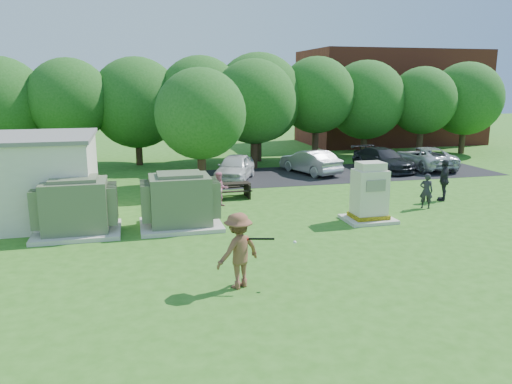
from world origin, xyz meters
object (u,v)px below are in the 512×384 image
object	(u,v)px
car_silver_a	(310,162)
car_dark	(383,160)
picnic_table	(232,189)
car_white	(235,167)
person_by_generator	(426,191)
transformer_left	(76,208)
person_walking_right	(444,180)
person_at_picnic	(220,189)
generator_cabinet	(369,195)
car_silver_b	(424,158)
batter	(238,251)
transformer_right	(180,202)

from	to	relation	value
car_silver_a	car_dark	size ratio (longest dim) A/B	0.91
picnic_table	car_white	distance (m)	4.29
car_white	car_dark	xyz separation A→B (m)	(9.47, 0.82, -0.03)
person_by_generator	car_silver_a	world-z (taller)	person_by_generator
transformer_left	person_walking_right	xyz separation A→B (m)	(15.85, 1.36, -0.02)
transformer_left	person_at_picnic	world-z (taller)	transformer_left
car_dark	car_silver_a	bearing A→B (deg)	169.55
generator_cabinet	picnic_table	distance (m)	6.86
transformer_left	person_by_generator	distance (m)	14.26
car_silver_a	car_silver_b	world-z (taller)	car_silver_a
picnic_table	car_silver_a	bearing A→B (deg)	41.72
batter	car_silver_a	size ratio (longest dim) A/B	0.47
transformer_left	batter	xyz separation A→B (m)	(4.63, -6.07, 0.05)
transformer_right	person_at_picnic	distance (m)	3.42
transformer_right	generator_cabinet	bearing A→B (deg)	-7.66
person_at_picnic	car_silver_a	distance (m)	9.35
person_walking_right	car_dark	size ratio (longest dim) A/B	0.40
person_walking_right	car_silver_b	distance (m)	8.90
car_white	batter	bearing A→B (deg)	-77.40
person_by_generator	car_silver_b	size ratio (longest dim) A/B	0.31
person_at_picnic	car_dark	bearing A→B (deg)	23.45
car_silver_a	car_dark	bearing A→B (deg)	160.27
transformer_left	car_white	world-z (taller)	transformer_left
transformer_left	generator_cabinet	bearing A→B (deg)	-5.08
car_white	car_silver_a	bearing A→B (deg)	35.30
generator_cabinet	person_at_picnic	bearing A→B (deg)	144.52
picnic_table	car_white	size ratio (longest dim) A/B	0.39
batter	car_silver_b	world-z (taller)	batter
picnic_table	car_silver_a	distance (m)	7.70
transformer_left	batter	bearing A→B (deg)	-52.67
car_silver_a	person_at_picnic	bearing A→B (deg)	27.07
picnic_table	car_silver_b	bearing A→B (deg)	20.67
person_by_generator	person_at_picnic	bearing A→B (deg)	11.19
generator_cabinet	picnic_table	world-z (taller)	generator_cabinet
picnic_table	car_dark	distance (m)	11.58
batter	picnic_table	bearing A→B (deg)	-127.45
person_by_generator	car_dark	world-z (taller)	person_by_generator
person_by_generator	car_silver_b	world-z (taller)	person_by_generator
generator_cabinet	car_silver_a	size ratio (longest dim) A/B	0.54
batter	person_at_picnic	size ratio (longest dim) A/B	1.34
generator_cabinet	person_walking_right	size ratio (longest dim) A/B	1.23
batter	car_white	size ratio (longest dim) A/B	0.48
generator_cabinet	car_dark	xyz separation A→B (m)	(6.06, 10.23, -0.34)
car_dark	car_silver_b	bearing A→B (deg)	-7.99
picnic_table	car_dark	bearing A→B (deg)	25.50
picnic_table	person_walking_right	xyz separation A→B (m)	(9.30, -2.91, 0.51)
batter	car_dark	distance (m)	19.69
batter	car_silver_b	bearing A→B (deg)	-161.69
picnic_table	car_dark	world-z (taller)	car_dark
picnic_table	batter	world-z (taller)	batter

